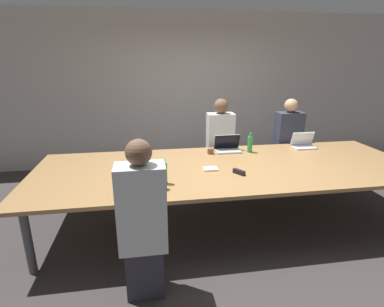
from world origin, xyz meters
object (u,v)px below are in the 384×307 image
object	(u,v)px
laptop_near_left	(135,186)
bottle_near_left	(164,173)
person_far_right	(287,145)
cup_far_center	(210,151)
laptop_far_right	(303,143)
person_far_center	(220,146)
cup_near_left	(163,185)
laptop_far_center	(227,146)
person_near_left	(143,224)
stapler	(239,172)
bottle_far_center	(250,144)

from	to	relation	value
laptop_near_left	bottle_near_left	xyz separation A→B (m)	(0.29, 0.20, 0.04)
laptop_near_left	person_far_right	bearing A→B (deg)	-145.57
bottle_near_left	cup_far_center	bearing A→B (deg)	53.02
laptop_far_right	person_far_center	distance (m)	1.22
cup_near_left	person_far_right	xyz separation A→B (m)	(2.07, 1.55, -0.12)
laptop_near_left	cup_near_left	distance (m)	0.28
laptop_far_center	cup_far_center	world-z (taller)	laptop_far_center
cup_near_left	cup_far_center	xyz separation A→B (m)	(0.72, 1.07, -0.01)
cup_near_left	person_far_center	world-z (taller)	person_far_center
laptop_far_right	cup_far_center	size ratio (longest dim) A/B	3.85
laptop_near_left	laptop_far_center	xyz separation A→B (m)	(1.25, 1.21, -0.01)
laptop_far_right	person_far_right	world-z (taller)	person_far_right
person_near_left	cup_far_center	size ratio (longest dim) A/B	16.38
cup_near_left	person_far_right	distance (m)	2.59
bottle_near_left	person_far_right	xyz separation A→B (m)	(2.05, 1.40, -0.18)
person_near_left	person_far_right	world-z (taller)	person_near_left
stapler	person_far_right	bearing A→B (deg)	12.83
cup_near_left	person_far_center	xyz separation A→B (m)	(0.99, 1.61, -0.10)
cup_near_left	stapler	distance (m)	0.91
bottle_near_left	laptop_far_right	distance (m)	2.33
person_far_right	laptop_far_center	world-z (taller)	person_far_right
laptop_far_center	person_far_center	distance (m)	0.47
bottle_near_left	bottle_far_center	distance (m)	1.54
person_far_right	cup_far_center	bearing A→B (deg)	-160.55
laptop_far_right	stapler	bearing A→B (deg)	-144.90
laptop_near_left	person_far_right	size ratio (longest dim) A/B	0.24
laptop_far_right	laptop_far_center	bearing A→B (deg)	-179.86
stapler	cup_far_center	bearing A→B (deg)	67.37
cup_near_left	bottle_near_left	bearing A→B (deg)	81.80
laptop_far_right	person_far_center	world-z (taller)	person_far_center
bottle_near_left	cup_far_center	xyz separation A→B (m)	(0.69, 0.92, -0.08)
person_far_center	cup_near_left	bearing A→B (deg)	-121.50
person_far_right	laptop_far_right	bearing A→B (deg)	-83.50
cup_far_center	bottle_near_left	bearing A→B (deg)	-126.98
cup_near_left	bottle_far_center	size ratio (longest dim) A/B	0.35
person_near_left	laptop_far_center	bearing A→B (deg)	-125.41
laptop_near_left	bottle_near_left	bearing A→B (deg)	-144.95
laptop_near_left	laptop_far_center	bearing A→B (deg)	-135.82
laptop_far_center	stapler	size ratio (longest dim) A/B	2.43
laptop_far_center	bottle_far_center	bearing A→B (deg)	-19.26
cup_near_left	laptop_far_center	bearing A→B (deg)	49.74
laptop_far_center	cup_far_center	size ratio (longest dim) A/B	4.21
person_near_left	laptop_far_right	world-z (taller)	person_near_left
person_far_right	laptop_far_center	size ratio (longest dim) A/B	3.88
cup_far_center	person_near_left	bearing A→B (deg)	-120.27
bottle_near_left	bottle_far_center	world-z (taller)	bottle_far_center
person_near_left	stapler	distance (m)	1.34
laptop_far_right	cup_far_center	world-z (taller)	laptop_far_right
person_near_left	stapler	size ratio (longest dim) A/B	9.43
cup_near_left	person_near_left	bearing A→B (deg)	-111.97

